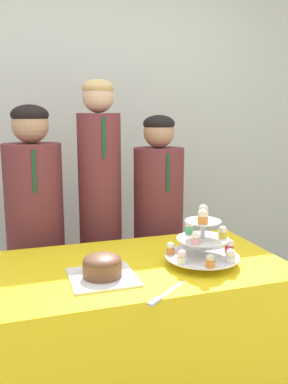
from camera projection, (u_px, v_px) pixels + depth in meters
wall_back at (81, 125)px, 3.04m from camera, size 9.00×0.06×2.70m
table at (139, 343)px, 1.87m from camera, size 1.29×0.73×0.78m
round_cake at (102, 267)px, 1.63m from camera, size 0.26×0.26×0.10m
cake_knife at (162, 297)px, 1.47m from camera, size 0.20×0.16×0.01m
cupcake_stand at (203, 242)px, 1.77m from camera, size 0.33×0.33×0.26m
student_0 at (36, 246)px, 2.29m from camera, size 0.32×0.32×1.48m
student_1 at (101, 225)px, 2.38m from camera, size 0.25×0.25×1.62m
student_2 at (158, 238)px, 2.52m from camera, size 0.30×0.31×1.43m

